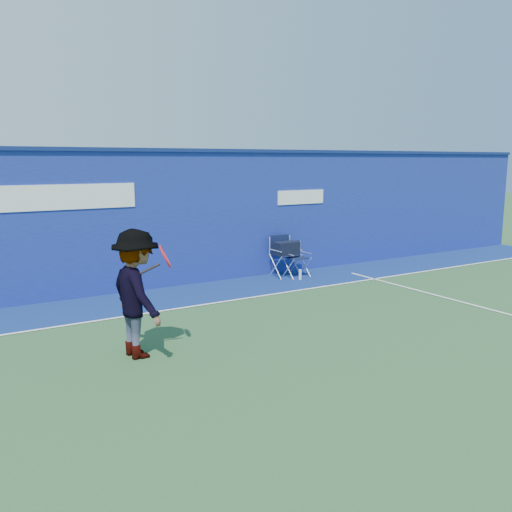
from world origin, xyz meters
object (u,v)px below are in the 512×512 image
directors_chair_right (297,266)px  tennis_player (137,294)px  directors_chair_left (285,259)px  water_bottle (300,275)px

directors_chair_right → tennis_player: tennis_player is taller
directors_chair_right → tennis_player: 6.14m
directors_chair_right → tennis_player: size_ratio=0.46×
directors_chair_left → water_bottle: 0.61m
tennis_player → directors_chair_left: bearing=35.0°
directors_chair_left → tennis_player: (-4.93, -3.45, 0.51)m
tennis_player → water_bottle: bearing=30.3°
directors_chair_left → tennis_player: size_ratio=0.54×
directors_chair_right → tennis_player: (-5.15, -3.27, 0.66)m
directors_chair_left → water_bottle: directors_chair_left is taller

